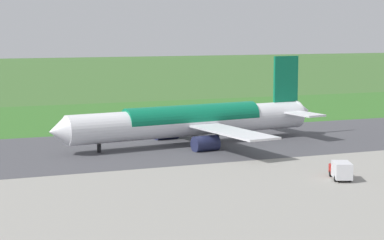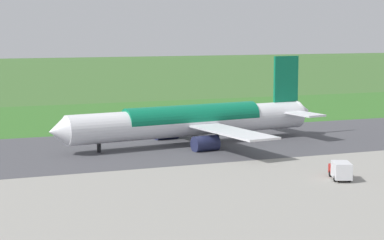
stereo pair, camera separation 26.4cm
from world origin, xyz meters
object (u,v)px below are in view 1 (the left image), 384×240
service_truck_baggage (341,170)px  no_stopping_sign (212,111)px  traffic_cone_orange (205,118)px  airliner_main (194,121)px

service_truck_baggage → no_stopping_sign: service_truck_baggage is taller
service_truck_baggage → traffic_cone_orange: 69.79m
airliner_main → no_stopping_sign: size_ratio=21.42×
airliner_main → traffic_cone_orange: 36.77m
service_truck_baggage → traffic_cone_orange: size_ratio=11.31×
service_truck_baggage → traffic_cone_orange: bearing=-97.0°
airliner_main → no_stopping_sign: airliner_main is taller
airliner_main → service_truck_baggage: (-7.53, 36.43, -2.95)m
airliner_main → traffic_cone_orange: (-16.07, -32.83, -4.08)m
traffic_cone_orange → no_stopping_sign: bearing=-136.6°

